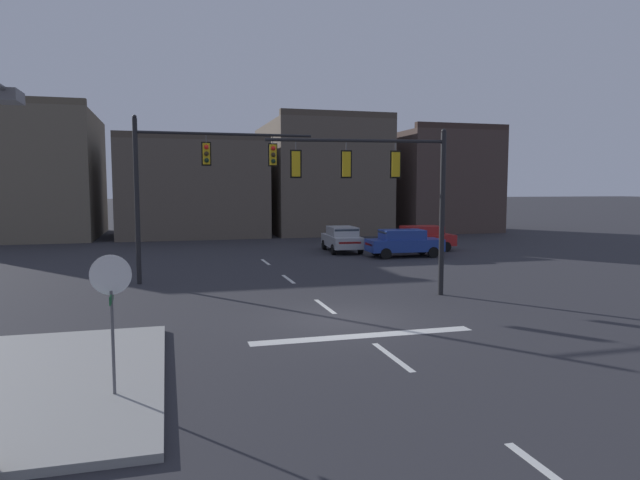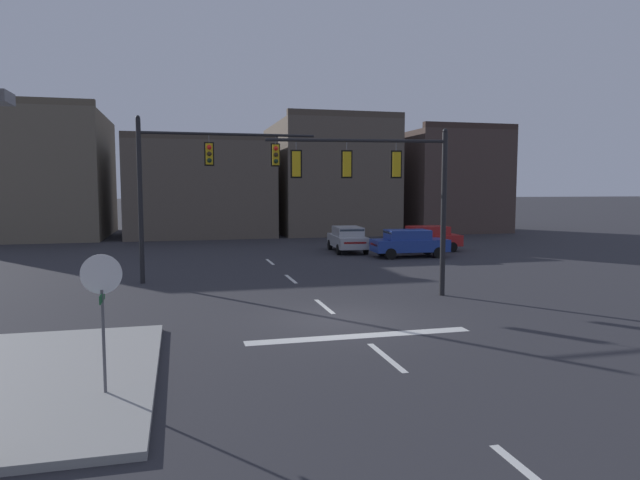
{
  "view_description": "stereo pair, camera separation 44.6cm",
  "coord_description": "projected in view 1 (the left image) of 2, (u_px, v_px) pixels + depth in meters",
  "views": [
    {
      "loc": [
        -5.19,
        -16.35,
        4.08
      ],
      "look_at": [
        0.05,
        2.83,
        2.22
      ],
      "focal_mm": 31.59,
      "sensor_mm": 36.0,
      "label": 1
    },
    {
      "loc": [
        -4.76,
        -16.46,
        4.08
      ],
      "look_at": [
        0.05,
        2.83,
        2.22
      ],
      "focal_mm": 31.59,
      "sensor_mm": 36.0,
      "label": 2
    }
  ],
  "objects": [
    {
      "name": "building_row",
      "position": [
        223.0,
        180.0,
        49.24
      ],
      "size": [
        46.15,
        13.32,
        10.49
      ],
      "color": "#665B4C",
      "rests_on": "ground"
    },
    {
      "name": "signal_mast_near_side",
      "position": [
        385.0,
        180.0,
        20.8
      ],
      "size": [
        6.69,
        1.07,
        6.26
      ],
      "color": "black",
      "rests_on": "ground"
    },
    {
      "name": "car_lot_farside",
      "position": [
        404.0,
        242.0,
        33.14
      ],
      "size": [
        4.53,
        2.09,
        1.61
      ],
      "color": "navy",
      "rests_on": "ground"
    },
    {
      "name": "stop_bar_paint",
      "position": [
        364.0,
        336.0,
        15.53
      ],
      "size": [
        6.4,
        0.5,
        0.01
      ],
      "primitive_type": "cube",
      "color": "silver",
      "rests_on": "ground"
    },
    {
      "name": "stop_sign",
      "position": [
        111.0,
        291.0,
        10.58
      ],
      "size": [
        0.76,
        0.64,
        2.83
      ],
      "color": "#56565B",
      "rests_on": "ground"
    },
    {
      "name": "lane_centreline",
      "position": [
        325.0,
        306.0,
        19.37
      ],
      "size": [
        0.16,
        26.4,
        0.01
      ],
      "color": "silver",
      "rests_on": "ground"
    },
    {
      "name": "signal_mast_far_side",
      "position": [
        189.0,
        172.0,
        24.01
      ],
      "size": [
        7.63,
        0.35,
        7.08
      ],
      "color": "black",
      "rests_on": "ground"
    },
    {
      "name": "car_lot_nearside",
      "position": [
        420.0,
        238.0,
        36.24
      ],
      "size": [
        4.5,
        2.03,
        1.61
      ],
      "color": "#A81E1E",
      "rests_on": "ground"
    },
    {
      "name": "ground_plane",
      "position": [
        342.0,
        319.0,
        17.45
      ],
      "size": [
        400.0,
        400.0,
        0.0
      ],
      "primitive_type": "plane",
      "color": "#2B2B30"
    },
    {
      "name": "sidewalk_near_corner",
      "position": [
        38.0,
        383.0,
        11.55
      ],
      "size": [
        5.0,
        8.0,
        0.15
      ],
      "primitive_type": "cube",
      "color": "gray",
      "rests_on": "ground"
    },
    {
      "name": "car_lot_middle",
      "position": [
        342.0,
        238.0,
        35.71
      ],
      "size": [
        2.18,
        4.56,
        1.61
      ],
      "color": "#9EA0A5",
      "rests_on": "ground"
    }
  ]
}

